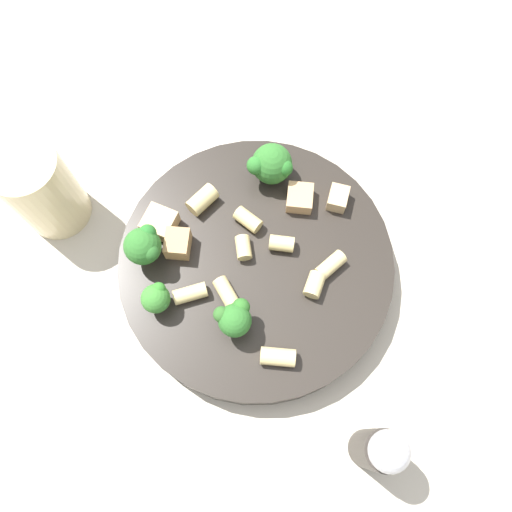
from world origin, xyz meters
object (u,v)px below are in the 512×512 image
Objects in this scene: rigatoni_7 at (245,246)px; chicken_chunk_2 at (300,198)px; chicken_chunk_0 at (160,223)px; pasta_bowl at (256,264)px; rigatoni_4 at (314,285)px; rigatoni_5 at (230,295)px; broccoli_floret_1 at (234,319)px; broccoli_floret_0 at (271,164)px; chicken_chunk_3 at (338,198)px; broccoli_floret_2 at (156,298)px; rigatoni_0 at (331,265)px; rigatoni_1 at (278,357)px; rigatoni_8 at (202,200)px; chicken_chunk_1 at (178,244)px; broccoli_floret_3 at (144,246)px; rigatoni_3 at (248,220)px; drinking_glass at (45,193)px; pepper_shaker at (379,450)px; rigatoni_2 at (282,243)px; rigatoni_6 at (190,293)px.

chicken_chunk_2 reaches higher than rigatoni_7.
chicken_chunk_0 is (0.08, 0.03, 0.00)m from rigatoni_7.
rigatoni_4 is at bearing -167.90° from pasta_bowl.
rigatoni_7 is (0.02, -0.04, 0.00)m from rigatoni_5.
broccoli_floret_1 is 0.14m from chicken_chunk_2.
broccoli_floret_0 reaches higher than chicken_chunk_3.
broccoli_floret_2 reaches higher than rigatoni_0.
broccoli_floret_0 reaches higher than rigatoni_0.
chicken_chunk_3 is (0.05, -0.15, 0.00)m from rigatoni_1.
chicken_chunk_1 is (-0.01, 0.05, 0.00)m from rigatoni_8.
broccoli_floret_2 is 1.30× the size of chicken_chunk_1.
rigatoni_4 is at bearing -152.25° from broccoli_floret_3.
chicken_chunk_0 reaches higher than rigatoni_3.
chicken_chunk_2 is (-0.09, -0.10, -0.00)m from chicken_chunk_0.
broccoli_floret_1 reaches higher than rigatoni_5.
rigatoni_4 is at bearing -134.59° from broccoli_floret_2.
broccoli_floret_2 is 1.23× the size of rigatoni_5.
chicken_chunk_2 and chicken_chunk_3 have the same top height.
drinking_glass is at bearing 4.60° from broccoli_floret_1.
rigatoni_1 is at bearing 140.52° from rigatoni_3.
drinking_glass is at bearing 21.26° from pasta_bowl.
rigatoni_8 is at bearing -75.74° from chicken_chunk_1.
broccoli_floret_2 reaches higher than chicken_chunk_3.
broccoli_floret_0 is at bearing -67.82° from rigatoni_5.
broccoli_floret_1 is at bearing 139.71° from rigatoni_5.
pepper_shaker is (-0.21, 0.09, 0.01)m from rigatoni_3.
broccoli_floret_0 is 0.26m from pepper_shaker.
pepper_shaker reaches higher than rigatoni_7.
rigatoni_2 is (-0.05, -0.11, -0.01)m from broccoli_floret_2.
chicken_chunk_2 is at bearing -142.09° from drinking_glass.
rigatoni_2 and rigatoni_6 have the same top height.
broccoli_floret_0 is 1.44× the size of rigatoni_8.
broccoli_floret_0 reaches higher than rigatoni_2.
broccoli_floret_1 is 1.36× the size of rigatoni_0.
broccoli_floret_1 is at bearing 70.71° from rigatoni_0.
drinking_glass is at bearing 19.27° from rigatoni_4.
broccoli_floret_1 is 0.22m from drinking_glass.
rigatoni_7 is (0.07, 0.03, -0.00)m from rigatoni_0.
rigatoni_1 is at bearing 120.20° from chicken_chunk_2.
rigatoni_0 is at bearing -40.66° from pepper_shaker.
rigatoni_3 reaches higher than pasta_bowl.
rigatoni_4 is (-0.03, -0.07, -0.02)m from broccoli_floret_1.
rigatoni_3 is at bearing -39.48° from rigatoni_1.
rigatoni_0 is 0.14m from rigatoni_8.
pasta_bowl is at bearing -67.61° from broccoli_floret_1.
chicken_chunk_0 reaches higher than rigatoni_6.
chicken_chunk_0 is at bearing -156.54° from drinking_glass.
chicken_chunk_3 is 0.28m from drinking_glass.
rigatoni_6 reaches higher than pasta_bowl.
drinking_glass is (0.21, 0.10, 0.00)m from rigatoni_2.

